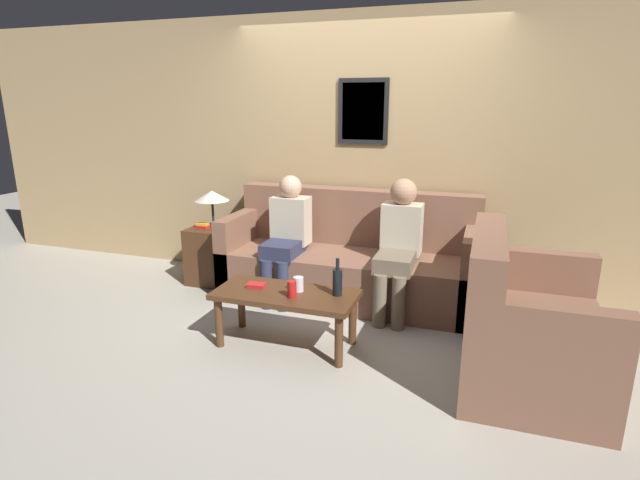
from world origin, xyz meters
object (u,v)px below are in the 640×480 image
object	(u,v)px
person_right	(399,241)
couch_main	(349,262)
wine_bottle	(337,281)
couch_side	(525,331)
coffee_table	(286,300)
drinking_glass	(298,284)
person_left	(286,233)

from	to	relation	value
person_right	couch_main	bearing A→B (deg)	156.99
wine_bottle	person_right	bearing A→B (deg)	70.42
couch_side	wine_bottle	world-z (taller)	couch_side
wine_bottle	couch_main	bearing A→B (deg)	100.62
coffee_table	drinking_glass	world-z (taller)	drinking_glass
person_right	coffee_table	bearing A→B (deg)	-126.94
coffee_table	person_left	bearing A→B (deg)	111.85
person_left	person_right	bearing A→B (deg)	-0.02
wine_bottle	drinking_glass	bearing A→B (deg)	-176.74
wine_bottle	drinking_glass	distance (m)	0.30
wine_bottle	person_right	world-z (taller)	person_right
couch_main	drinking_glass	bearing A→B (deg)	-95.59
couch_side	person_right	bearing A→B (deg)	49.86
couch_side	person_left	distance (m)	2.21
couch_main	person_left	xyz separation A→B (m)	(-0.54, -0.21, 0.29)
couch_main	person_right	size ratio (longest dim) A/B	2.00
person_right	person_left	bearing A→B (deg)	179.98
couch_main	person_left	bearing A→B (deg)	-159.18
couch_main	wine_bottle	bearing A→B (deg)	-79.38
drinking_glass	person_left	distance (m)	0.96
couch_main	drinking_glass	xyz separation A→B (m)	(-0.10, -1.05, 0.14)
couch_side	person_left	bearing A→B (deg)	67.58
couch_side	drinking_glass	bearing A→B (deg)	90.37
couch_main	person_right	world-z (taller)	person_right
person_left	couch_main	bearing A→B (deg)	20.82
coffee_table	person_right	bearing A→B (deg)	53.06
couch_main	couch_side	xyz separation A→B (m)	(1.48, -1.04, 0.00)
coffee_table	wine_bottle	size ratio (longest dim) A/B	3.78
drinking_glass	person_right	distance (m)	1.04
couch_main	person_left	size ratio (longest dim) A/B	2.03
couch_side	person_right	distance (m)	1.33
couch_side	drinking_glass	distance (m)	1.59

